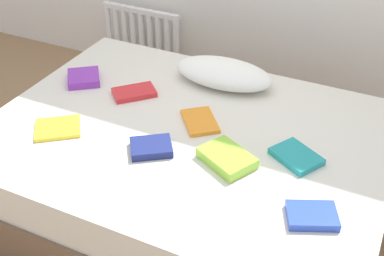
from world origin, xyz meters
name	(u,v)px	position (x,y,z in m)	size (l,w,h in m)	color
ground_plane	(188,204)	(0.00, 0.00, 0.00)	(8.00, 8.00, 0.00)	#93704C
bed	(188,169)	(0.00, 0.00, 0.25)	(2.00, 1.50, 0.50)	brown
radiator	(142,37)	(-0.98, 1.20, 0.31)	(0.64, 0.04, 0.45)	white
pillow	(224,73)	(-0.02, 0.50, 0.57)	(0.57, 0.30, 0.13)	white
textbook_yellow	(58,128)	(-0.58, -0.28, 0.51)	(0.22, 0.18, 0.02)	yellow
textbook_navy	(151,147)	(-0.08, -0.23, 0.52)	(0.19, 0.15, 0.04)	navy
textbook_blue	(312,216)	(0.71, -0.34, 0.52)	(0.20, 0.14, 0.03)	#2847B7
textbook_lime	(227,158)	(0.27, -0.15, 0.53)	(0.24, 0.17, 0.05)	#8CC638
textbook_teal	(296,156)	(0.55, 0.01, 0.52)	(0.21, 0.16, 0.03)	teal
textbook_orange	(200,121)	(0.03, 0.08, 0.51)	(0.23, 0.15, 0.02)	orange
textbook_purple	(84,78)	(-0.75, 0.18, 0.52)	(0.18, 0.19, 0.04)	purple
textbook_red	(134,92)	(-0.41, 0.18, 0.51)	(0.23, 0.14, 0.03)	red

